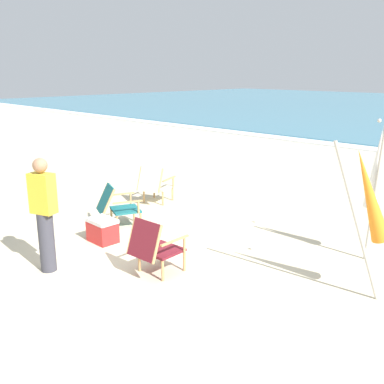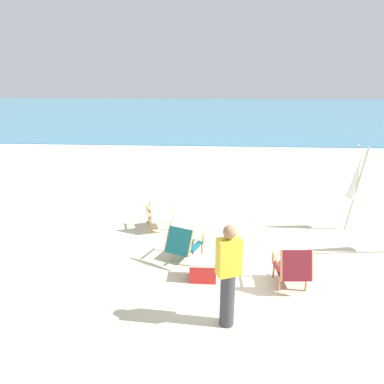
% 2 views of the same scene
% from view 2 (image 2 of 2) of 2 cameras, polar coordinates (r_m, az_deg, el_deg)
% --- Properties ---
extents(ground_plane, '(80.00, 80.00, 0.00)m').
position_cam_2_polar(ground_plane, '(6.86, 12.15, -12.99)').
color(ground_plane, beige).
extents(sea, '(80.00, 40.00, 0.10)m').
position_cam_2_polar(sea, '(38.07, 5.31, 13.32)').
color(sea, teal).
rests_on(sea, ground).
extents(surf_band, '(80.00, 1.10, 0.06)m').
position_cam_2_polar(surf_band, '(17.97, 6.93, 7.23)').
color(surf_band, white).
rests_on(surf_band, ground).
extents(beach_chair_back_left, '(0.77, 0.84, 0.81)m').
position_cam_2_polar(beach_chair_back_left, '(8.27, -5.29, -3.61)').
color(beach_chair_back_left, beige).
rests_on(beach_chair_back_left, ground).
extents(beach_chair_far_center, '(0.81, 0.90, 0.79)m').
position_cam_2_polar(beach_chair_far_center, '(6.85, -1.44, -8.49)').
color(beach_chair_far_center, '#196066').
rests_on(beach_chair_far_center, ground).
extents(beach_chair_front_right, '(0.63, 0.71, 0.82)m').
position_cam_2_polar(beach_chair_front_right, '(6.29, 16.49, -11.91)').
color(beach_chair_front_right, maroon).
rests_on(beach_chair_front_right, ground).
extents(umbrella_furled_white, '(0.40, 0.41, 2.12)m').
position_cam_2_polar(umbrella_furled_white, '(8.77, 25.76, 2.47)').
color(umbrella_furled_white, '#B7B2A8').
rests_on(umbrella_furled_white, ground).
extents(person_near_chairs, '(0.39, 0.31, 1.63)m').
position_cam_2_polar(person_near_chairs, '(5.09, 6.05, -13.67)').
color(person_near_chairs, '#383842').
rests_on(person_near_chairs, ground).
extents(cooler_box, '(0.49, 0.35, 0.40)m').
position_cam_2_polar(cooler_box, '(6.43, 1.85, -12.78)').
color(cooler_box, red).
rests_on(cooler_box, ground).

